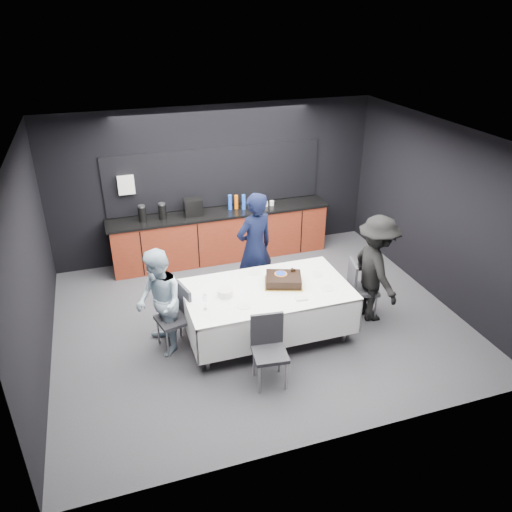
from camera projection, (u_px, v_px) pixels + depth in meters
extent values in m
plane|color=#3F3E43|center=(258.00, 319.00, 7.69)|extent=(6.00, 6.00, 0.00)
cube|color=white|center=(258.00, 138.00, 6.41)|extent=(6.00, 5.00, 0.04)
cube|color=black|center=(215.00, 183.00, 9.16)|extent=(6.00, 0.04, 2.80)
cube|color=black|center=(337.00, 338.00, 4.94)|extent=(6.00, 0.04, 2.80)
cube|color=black|center=(30.00, 269.00, 6.22)|extent=(0.04, 5.00, 2.80)
cube|color=black|center=(438.00, 212.00, 7.88)|extent=(0.04, 5.00, 2.80)
cube|color=maroon|center=(221.00, 236.00, 9.34)|extent=(4.00, 0.60, 0.90)
cube|color=black|center=(220.00, 213.00, 9.13)|extent=(4.10, 0.64, 0.04)
cube|color=black|center=(216.00, 178.00, 9.10)|extent=(4.00, 0.03, 1.10)
cube|color=white|center=(126.00, 185.00, 8.59)|extent=(0.28, 0.12, 0.32)
cylinder|color=black|center=(142.00, 214.00, 8.67)|extent=(0.14, 0.14, 0.26)
cylinder|color=black|center=(162.00, 212.00, 8.77)|extent=(0.14, 0.14, 0.26)
cube|color=black|center=(193.00, 207.00, 8.91)|extent=(0.32, 0.24, 0.30)
cylinder|color=blue|center=(230.00, 202.00, 9.15)|extent=(0.07, 0.07, 0.28)
cylinder|color=orange|center=(236.00, 202.00, 9.19)|extent=(0.07, 0.07, 0.26)
cylinder|color=blue|center=(244.00, 202.00, 9.16)|extent=(0.07, 0.07, 0.28)
cylinder|color=white|center=(259.00, 205.00, 9.31)|extent=(0.08, 0.08, 0.09)
cylinder|color=white|center=(266.00, 204.00, 9.34)|extent=(0.08, 0.08, 0.09)
cylinder|color=white|center=(272.00, 203.00, 9.38)|extent=(0.08, 0.08, 0.09)
cylinder|color=#99999E|center=(141.00, 206.00, 8.61)|extent=(0.12, 0.12, 0.03)
cylinder|color=#99999E|center=(162.00, 204.00, 8.71)|extent=(0.12, 0.12, 0.03)
cylinder|color=#99999E|center=(207.00, 346.00, 6.48)|extent=(0.06, 0.06, 0.75)
cylinder|color=#99999E|center=(191.00, 306.00, 7.33)|extent=(0.06, 0.06, 0.75)
cylinder|color=#99999E|center=(345.00, 319.00, 7.03)|extent=(0.06, 0.06, 0.75)
cylinder|color=#99999E|center=(316.00, 285.00, 7.88)|extent=(0.06, 0.06, 0.75)
cube|color=white|center=(267.00, 290.00, 7.00)|extent=(2.32, 1.32, 0.04)
cube|color=white|center=(283.00, 331.00, 6.58)|extent=(2.32, 0.02, 0.55)
cube|color=white|center=(253.00, 284.00, 7.68)|extent=(2.32, 0.02, 0.55)
cube|color=white|center=(187.00, 320.00, 6.81)|extent=(0.02, 1.32, 0.55)
cube|color=white|center=(339.00, 293.00, 7.44)|extent=(0.02, 1.32, 0.55)
cube|color=gold|center=(283.00, 283.00, 7.11)|extent=(0.65, 0.59, 0.01)
cube|color=black|center=(284.00, 280.00, 7.09)|extent=(0.60, 0.53, 0.11)
cube|color=black|center=(284.00, 276.00, 7.06)|extent=(0.60, 0.53, 0.01)
cylinder|color=orange|center=(281.00, 274.00, 7.10)|extent=(0.18, 0.18, 0.00)
cylinder|color=#1636AC|center=(281.00, 273.00, 7.10)|extent=(0.15, 0.15, 0.01)
sphere|color=black|center=(292.00, 269.00, 7.20)|extent=(0.04, 0.04, 0.04)
sphere|color=black|center=(295.00, 270.00, 7.17)|extent=(0.04, 0.04, 0.04)
sphere|color=black|center=(292.00, 270.00, 7.16)|extent=(0.04, 0.04, 0.04)
cylinder|color=white|center=(225.00, 293.00, 6.80)|extent=(0.21, 0.21, 0.10)
cylinder|color=white|center=(244.00, 306.00, 6.59)|extent=(0.19, 0.19, 0.01)
cylinder|color=white|center=(317.00, 274.00, 7.36)|extent=(0.19, 0.19, 0.01)
cylinder|color=white|center=(327.00, 288.00, 7.00)|extent=(0.19, 0.19, 0.01)
cylinder|color=white|center=(255.00, 273.00, 7.40)|extent=(0.19, 0.19, 0.01)
cube|color=white|center=(301.00, 299.00, 6.74)|extent=(0.17, 0.12, 0.02)
cylinder|color=white|center=(205.00, 309.00, 6.53)|extent=(0.06, 0.06, 0.00)
cylinder|color=white|center=(205.00, 305.00, 6.50)|extent=(0.01, 0.01, 0.12)
cylinder|color=white|center=(205.00, 298.00, 6.45)|extent=(0.05, 0.05, 0.10)
cube|color=#2B2B30|center=(173.00, 320.00, 6.89)|extent=(0.51, 0.51, 0.05)
cube|color=#2B2B30|center=(184.00, 300.00, 6.87)|extent=(0.14, 0.42, 0.45)
cylinder|color=#99999E|center=(158.00, 331.00, 7.04)|extent=(0.03, 0.03, 0.44)
cylinder|color=#99999E|center=(168.00, 343.00, 6.79)|extent=(0.03, 0.03, 0.44)
cylinder|color=#99999E|center=(180.00, 324.00, 7.21)|extent=(0.03, 0.03, 0.44)
cylinder|color=#99999E|center=(190.00, 336.00, 6.95)|extent=(0.03, 0.03, 0.44)
cube|color=#2B2B30|center=(363.00, 289.00, 7.61)|extent=(0.51, 0.51, 0.05)
cube|color=#2B2B30|center=(352.00, 276.00, 7.49)|extent=(0.14, 0.42, 0.45)
cylinder|color=#99999E|center=(376.00, 308.00, 7.58)|extent=(0.03, 0.03, 0.44)
cylinder|color=#99999E|center=(369.00, 296.00, 7.88)|extent=(0.03, 0.03, 0.44)
cylinder|color=#99999E|center=(354.00, 309.00, 7.56)|extent=(0.03, 0.03, 0.44)
cylinder|color=#99999E|center=(348.00, 297.00, 7.86)|extent=(0.03, 0.03, 0.44)
cube|color=#2B2B30|center=(270.00, 354.00, 6.22)|extent=(0.47, 0.47, 0.05)
cube|color=#2B2B30|center=(267.00, 329.00, 6.28)|extent=(0.42, 0.09, 0.45)
cylinder|color=#99999E|center=(259.00, 379.00, 6.15)|extent=(0.03, 0.03, 0.44)
cylinder|color=#99999E|center=(286.00, 375.00, 6.21)|extent=(0.03, 0.03, 0.44)
cylinder|color=#99999E|center=(254.00, 362.00, 6.45)|extent=(0.03, 0.03, 0.44)
cylinder|color=#99999E|center=(279.00, 358.00, 6.51)|extent=(0.03, 0.03, 0.44)
imported|color=black|center=(255.00, 248.00, 7.83)|extent=(0.77, 0.63, 1.83)
imported|color=#A8C0D3|center=(159.00, 303.00, 6.70)|extent=(0.69, 0.83, 1.53)
imported|color=black|center=(376.00, 269.00, 7.39)|extent=(0.65, 1.10, 1.67)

